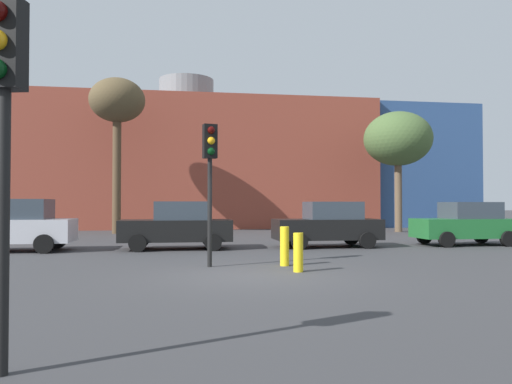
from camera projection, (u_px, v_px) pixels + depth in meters
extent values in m
plane|color=#38383A|center=(252.00, 275.00, 11.57)|extent=(200.00, 200.00, 0.00)
cube|color=brown|center=(186.00, 166.00, 36.83)|extent=(25.82, 10.37, 8.83)
cube|color=#2D4C7F|center=(402.00, 169.00, 39.44)|extent=(7.92, 9.33, 8.78)
cylinder|color=slate|center=(186.00, 93.00, 36.95)|extent=(4.00, 4.00, 2.00)
cube|color=silver|center=(10.00, 231.00, 17.34)|extent=(4.21, 1.80, 0.80)
cube|color=#333D47|center=(18.00, 209.00, 17.39)|extent=(2.10, 1.60, 0.70)
cylinder|color=black|center=(44.00, 244.00, 16.63)|extent=(0.64, 0.22, 0.64)
cylinder|color=black|center=(57.00, 240.00, 18.45)|extent=(0.64, 0.22, 0.64)
cube|color=black|center=(176.00, 230.00, 18.22)|extent=(4.02, 1.72, 0.77)
cube|color=#333D47|center=(182.00, 211.00, 18.27)|extent=(2.01, 1.53, 0.67)
cylinder|color=black|center=(138.00, 243.00, 17.14)|extent=(0.61, 0.21, 0.61)
cylinder|color=black|center=(141.00, 239.00, 18.88)|extent=(0.61, 0.21, 0.61)
cylinder|color=black|center=(213.00, 242.00, 17.54)|extent=(0.61, 0.21, 0.61)
cylinder|color=black|center=(210.00, 239.00, 19.28)|extent=(0.61, 0.21, 0.61)
cube|color=black|center=(327.00, 229.00, 19.10)|extent=(4.01, 1.72, 0.76)
cube|color=#333D47|center=(333.00, 210.00, 19.15)|extent=(2.01, 1.53, 0.67)
cylinder|color=black|center=(299.00, 241.00, 18.02)|extent=(0.61, 0.21, 0.61)
cylinder|color=black|center=(289.00, 238.00, 19.76)|extent=(0.61, 0.21, 0.61)
cylinder|color=black|center=(367.00, 240.00, 18.42)|extent=(0.61, 0.21, 0.61)
cylinder|color=black|center=(351.00, 237.00, 20.16)|extent=(0.61, 0.21, 0.61)
cube|color=#1E662D|center=(465.00, 228.00, 19.99)|extent=(3.98, 1.71, 0.76)
cube|color=#333D47|center=(470.00, 210.00, 20.04)|extent=(1.99, 1.52, 0.66)
cylinder|color=black|center=(447.00, 239.00, 18.92)|extent=(0.61, 0.21, 0.61)
cylinder|color=black|center=(424.00, 236.00, 20.64)|extent=(0.61, 0.21, 0.61)
cylinder|color=black|center=(508.00, 239.00, 19.31)|extent=(0.61, 0.21, 0.61)
cylinder|color=black|center=(481.00, 236.00, 21.04)|extent=(0.61, 0.21, 0.61)
cylinder|color=black|center=(3.00, 232.00, 4.87)|extent=(0.12, 0.12, 2.79)
cube|color=black|center=(5.00, 44.00, 4.92)|extent=(0.41, 0.32, 0.90)
cylinder|color=black|center=(210.00, 212.00, 13.17)|extent=(0.12, 0.12, 2.87)
cube|color=black|center=(210.00, 141.00, 13.22)|extent=(0.40, 0.31, 0.90)
sphere|color=#3C0605|center=(211.00, 130.00, 13.09)|extent=(0.20, 0.20, 0.20)
sphere|color=#F2A514|center=(211.00, 141.00, 13.09)|extent=(0.20, 0.20, 0.20)
sphere|color=black|center=(211.00, 151.00, 13.08)|extent=(0.20, 0.20, 0.20)
cylinder|color=brown|center=(117.00, 174.00, 27.69)|extent=(0.47, 0.47, 6.59)
ellipsoid|color=brown|center=(117.00, 100.00, 27.79)|extent=(3.07, 3.07, 2.45)
cylinder|color=brown|center=(398.00, 195.00, 29.39)|extent=(0.43, 0.43, 4.40)
ellipsoid|color=#476033|center=(398.00, 139.00, 29.46)|extent=(3.99, 3.99, 3.19)
cylinder|color=yellow|center=(298.00, 252.00, 12.18)|extent=(0.24, 0.24, 0.95)
cylinder|color=yellow|center=(285.00, 246.00, 13.37)|extent=(0.24, 0.24, 1.05)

